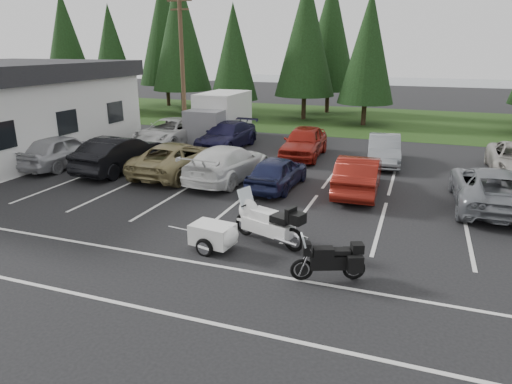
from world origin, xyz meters
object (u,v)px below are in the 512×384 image
Objects in this scene: car_near_3 at (228,163)px; car_far_0 at (170,132)px; cargo_trailer at (213,237)px; car_near_4 at (277,172)px; adventure_motorcycle at (328,257)px; car_far_1 at (227,136)px; car_far_3 at (384,150)px; utility_pole at (182,64)px; car_near_5 at (358,174)px; box_truck at (217,117)px; car_far_2 at (304,142)px; car_near_1 at (120,154)px; car_near_2 at (177,158)px; car_near_6 at (491,188)px; touring_motorcycle at (268,218)px; car_near_0 at (62,150)px.

car_far_0 reaches higher than car_near_3.
car_far_0 reaches higher than cargo_trailer.
adventure_motorcycle is at bearing 119.56° from car_near_4.
car_far_1 is 1.18× the size of car_far_3.
car_far_3 is 2.06× the size of adventure_motorcycle.
utility_pole reaches higher than adventure_motorcycle.
car_near_5 is at bearing -32.22° from utility_pole.
utility_pole reaches higher than box_truck.
car_far_3 is (4.17, -0.06, -0.10)m from car_far_2.
car_near_1 reaches higher than car_far_0.
car_far_3 is at bearing -2.56° from car_far_2.
car_near_5 is at bearing -179.48° from car_near_2.
cargo_trailer is at bearing 143.32° from car_near_1.
cargo_trailer is (0.05, -6.51, -0.29)m from car_near_4.
car_near_3 is at bearing -1.71° from car_near_6.
utility_pole is at bearing 128.13° from cargo_trailer.
box_truck reaches higher than car_far_0.
car_near_2 is 1.16× the size of car_near_5.
car_far_0 is at bearing 176.14° from car_far_2.
box_truck reaches higher than car_near_2.
car_far_2 reaches higher than touring_motorcycle.
car_near_1 reaches higher than touring_motorcycle.
car_near_5 is at bearing -57.84° from car_far_2.
cargo_trailer is (-1.37, -1.02, -0.39)m from touring_motorcycle.
car_far_0 is (-11.98, 5.68, 0.02)m from car_near_5.
box_truck is at bearing 101.08° from adventure_motorcycle.
car_far_2 is (8.36, -0.30, 0.03)m from car_far_0.
box_truck reaches higher than car_far_2.
car_near_4 is at bearing 175.12° from car_near_3.
utility_pole is 1.86× the size of car_far_2.
car_near_5 is at bearing -38.91° from box_truck.
car_far_2 is at bearing 173.73° from car_far_3.
car_near_3 is at bearing -175.03° from car_near_0.
car_near_4 is at bearing -48.11° from car_far_1.
car_far_2 reaches higher than car_near_4.
car_near_6 reaches higher than adventure_motorcycle.
car_near_6 is 1.05× the size of car_far_1.
utility_pole is 1.90× the size of car_near_0.
car_near_3 reaches higher than car_near_4.
car_near_3 is (4.24, -8.12, -0.67)m from box_truck.
cargo_trailer is at bearing 62.92° from car_near_5.
cargo_trailer is (-8.05, -6.87, -0.35)m from car_near_6.
car_near_1 is at bearing -78.98° from car_far_0.
car_near_3 is at bearing 106.34° from adventure_motorcycle.
car_near_6 is 1.90× the size of touring_motorcycle.
car_far_3 is at bearing 1.75° from car_far_0.
car_far_3 is at bearing -14.49° from box_truck.
adventure_motorcycle is (12.28, -15.22, -4.05)m from utility_pole.
car_far_2 is at bearing 1.31° from car_far_0.
car_near_1 is 10.86m from touring_motorcycle.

